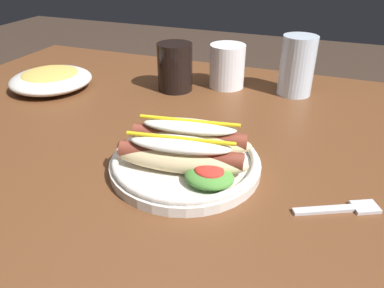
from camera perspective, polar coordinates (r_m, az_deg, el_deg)
dining_table at (r=0.78m, az=-2.46°, el=-4.14°), size 1.27×0.85×0.74m
hot_dog_plate at (r=0.58m, az=-0.91°, el=-1.76°), size 0.24×0.24×0.08m
fork at (r=0.56m, az=22.33°, el=-9.21°), size 0.12×0.07×0.00m
soda_cup at (r=0.90m, az=-2.65°, el=11.78°), size 0.08×0.08×0.11m
water_cup at (r=0.90m, az=15.92°, el=11.55°), size 0.08×0.08×0.14m
extra_cup at (r=0.92m, az=5.44°, el=11.89°), size 0.09×0.09×0.10m
side_bowl at (r=0.98m, az=-20.95°, el=9.39°), size 0.19×0.19×0.05m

